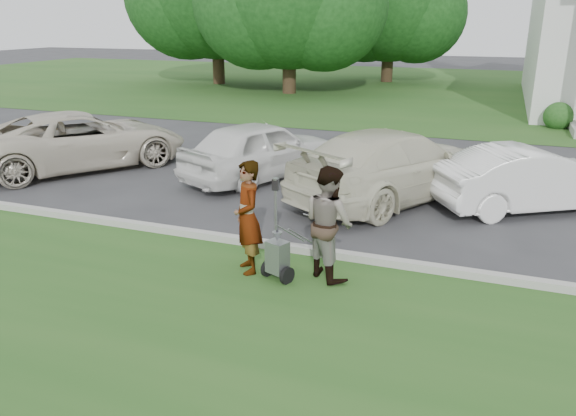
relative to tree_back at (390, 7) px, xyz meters
The scene contains 13 objects.
ground 30.62m from the tree_back, 82.38° to the right, with size 120.00×120.00×0.00m, color #333335.
grass_strip 33.57m from the tree_back, 83.07° to the right, with size 80.00×7.00×0.01m, color #26521C.
church_lawn 6.88m from the tree_back, 36.69° to the right, with size 80.00×30.00×0.01m, color #26521C.
curb 30.07m from the tree_back, 82.24° to the right, with size 80.00×0.18×0.15m, color #9E9E93.
tree_back is the anchor object (origin of this frame).
striping_cart 31.20m from the tree_back, 82.08° to the right, with size 0.74×1.05×0.91m.
person_left 30.91m from the tree_back, 83.13° to the right, with size 0.69×0.45×1.90m, color #999999.
person_right 30.83m from the tree_back, 80.65° to the right, with size 0.91×0.71×1.87m, color #999999.
parking_meter_near 30.40m from the tree_back, 82.48° to the right, with size 0.11×0.10×1.52m.
car_a 26.30m from the tree_back, 97.98° to the right, with size 2.65×5.75×1.60m, color beige.
car_b 25.37m from the tree_back, 86.43° to the right, with size 1.85×4.59×1.56m, color white.
car_c 26.39m from the tree_back, 78.60° to the right, with size 2.30×5.66×1.64m, color beige.
car_d 26.90m from the tree_back, 72.13° to the right, with size 1.49×4.29×1.41m, color white.
Camera 1 is at (3.32, -8.34, 4.06)m, focal length 35.00 mm.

